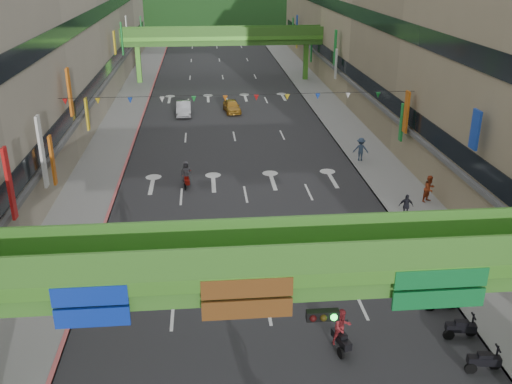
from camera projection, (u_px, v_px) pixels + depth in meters
road_slab at (229, 110)px, 62.15m from camera, size 18.00×140.00×0.02m
sidewalk_left at (127, 111)px, 61.19m from camera, size 4.00×140.00×0.15m
sidewalk_right at (328, 107)px, 63.06m from camera, size 4.00×140.00×0.15m
curb_left at (145, 111)px, 61.35m from camera, size 0.20×140.00×0.18m
curb_right at (311, 107)px, 62.90m from camera, size 0.20×140.00×0.18m
building_row_left at (38, 21)px, 56.92m from camera, size 12.80×95.00×19.00m
building_row_right at (406, 18)px, 60.14m from camera, size 12.80×95.00×19.00m
overpass_near at (318, 287)px, 19.21m from camera, size 28.00×12.27×7.10m
overpass_far at (223, 40)px, 73.88m from camera, size 28.00×2.20×7.10m
hill_left at (158, 15)px, 162.03m from camera, size 168.00×140.00×112.00m
hill_right at (287, 8)px, 183.82m from camera, size 208.00×176.00×128.00m
bunting_string at (241, 98)px, 41.48m from camera, size 26.00×0.36×0.47m
scooter_rider_mid at (342, 330)px, 23.90m from camera, size 0.93×1.58×2.00m
scooter_rider_left at (126, 251)px, 30.10m from camera, size 1.15×1.59×2.21m
scooter_rider_far at (186, 174)px, 41.00m from camera, size 0.86×1.60×1.96m
parked_scooter_row at (451, 313)px, 25.87m from camera, size 1.60×7.22×1.08m
car_silver at (184, 109)px, 59.79m from camera, size 1.57×4.31×1.41m
car_yellow at (232, 106)px, 60.84m from camera, size 2.00×4.05×1.33m
pedestrian_red at (429, 191)px, 38.31m from camera, size 1.13×1.06×1.84m
pedestrian_dark at (406, 208)px, 36.02m from camera, size 0.96×0.49×1.57m
pedestrian_blue at (361, 151)px, 46.06m from camera, size 0.99×0.76×1.89m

